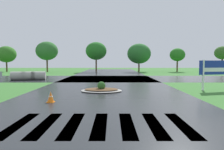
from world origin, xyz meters
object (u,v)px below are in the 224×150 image
at_px(drainage_pipe_stack, 29,76).
at_px(traffic_cone, 52,97).
at_px(median_island, 102,89).
at_px(estate_billboard, 217,69).

xyz_separation_m(drainage_pipe_stack, traffic_cone, (5.99, -12.60, -0.21)).
bearing_deg(drainage_pipe_stack, median_island, -46.02).
height_order(median_island, drainage_pipe_stack, drainage_pipe_stack).
bearing_deg(estate_billboard, drainage_pipe_stack, -38.69).
bearing_deg(estate_billboard, median_island, -8.06).
relative_size(estate_billboard, drainage_pipe_stack, 0.73).
distance_m(drainage_pipe_stack, traffic_cone, 13.95).
bearing_deg(median_island, drainage_pipe_stack, 133.98).
height_order(estate_billboard, traffic_cone, estate_billboard).
relative_size(estate_billboard, traffic_cone, 4.93).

